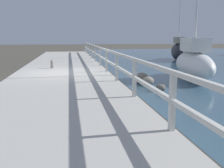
{
  "coord_description": "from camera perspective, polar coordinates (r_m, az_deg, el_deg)",
  "views": [
    {
      "loc": [
        0.34,
        -12.3,
        1.95
      ],
      "look_at": [
        1.97,
        -2.3,
        0.13
      ],
      "focal_mm": 42.0,
      "sensor_mm": 36.0,
      "label": 1
    }
  ],
  "objects": [
    {
      "name": "sailboat_white",
      "position": [
        12.72,
        17.39,
        4.54
      ],
      "size": [
        1.86,
        4.32,
        7.7
      ],
      "rotation": [
        0.0,
        0.0,
        -0.15
      ],
      "color": "white",
      "rests_on": "water_surface"
    },
    {
      "name": "boulder_water_edge",
      "position": [
        11.37,
        5.77,
        0.98
      ],
      "size": [
        0.37,
        0.33,
        0.28
      ],
      "color": "#666056",
      "rests_on": "ground"
    },
    {
      "name": "boulder_downstream",
      "position": [
        11.41,
        6.46,
        1.4
      ],
      "size": [
        0.58,
        0.52,
        0.43
      ],
      "color": "slate",
      "rests_on": "ground"
    },
    {
      "name": "mooring_bollard",
      "position": [
        14.23,
        -12.87,
        4.26
      ],
      "size": [
        0.18,
        0.18,
        0.44
      ],
      "color": "gray",
      "rests_on": "dock_walkway"
    },
    {
      "name": "ground_plane",
      "position": [
        12.45,
        -10.73,
        1.01
      ],
      "size": [
        120.0,
        120.0,
        0.0
      ],
      "primitive_type": "plane",
      "color": "#4C473D"
    },
    {
      "name": "railing",
      "position": [
        12.45,
        -1.18,
        6.04
      ],
      "size": [
        0.1,
        32.5,
        1.07
      ],
      "color": "silver",
      "rests_on": "dock_walkway"
    },
    {
      "name": "dock_walkway",
      "position": [
        12.43,
        -10.76,
        1.74
      ],
      "size": [
        4.38,
        36.0,
        0.32
      ],
      "color": "beige",
      "rests_on": "ground"
    },
    {
      "name": "boulder_far_strip",
      "position": [
        10.81,
        7.84,
        0.68
      ],
      "size": [
        0.48,
        0.43,
        0.36
      ],
      "color": "gray",
      "rests_on": "ground"
    },
    {
      "name": "boulder_near_dock",
      "position": [
        9.62,
        10.52,
        -0.81
      ],
      "size": [
        0.37,
        0.34,
        0.28
      ],
      "color": "#666056",
      "rests_on": "ground"
    },
    {
      "name": "sailboat_black",
      "position": [
        23.08,
        14.26,
        7.05
      ],
      "size": [
        2.41,
        4.74,
        6.86
      ],
      "rotation": [
        0.0,
        0.0,
        -0.29
      ],
      "color": "black",
      "rests_on": "water_surface"
    }
  ]
}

